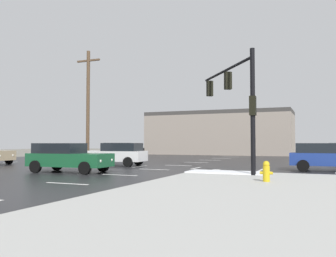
{
  "coord_description": "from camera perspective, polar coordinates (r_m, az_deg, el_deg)",
  "views": [
    {
      "loc": [
        9.15,
        -21.35,
        1.64
      ],
      "look_at": [
        -1.97,
        4.81,
        2.76
      ],
      "focal_mm": 37.96,
      "sensor_mm": 36.0,
      "label": 1
    }
  ],
  "objects": [
    {
      "name": "traffic_signal_mast",
      "position": [
        18.69,
        10.88,
        5.48
      ],
      "size": [
        4.01,
        5.44,
        5.89
      ],
      "rotation": [
        0.0,
        0.0,
        2.2
      ],
      "color": "black",
      "rests_on": "sidewalk_corner"
    },
    {
      "name": "strip_building_background",
      "position": [
        49.06,
        8.27,
        -0.77
      ],
      "size": [
        19.08,
        8.0,
        5.78
      ],
      "color": "gray",
      "rests_on": "ground_plane"
    },
    {
      "name": "snow_strip_curbside",
      "position": [
        17.9,
        9.62,
        -6.93
      ],
      "size": [
        4.0,
        1.6,
        0.06
      ],
      "primitive_type": "cube",
      "color": "white",
      "rests_on": "sidewalk_corner"
    },
    {
      "name": "fire_hydrant",
      "position": [
        14.19,
        15.51,
        -6.63
      ],
      "size": [
        0.48,
        0.26,
        0.79
      ],
      "color": "gold",
      "rests_on": "sidewalk_corner"
    },
    {
      "name": "utility_pole_far",
      "position": [
        30.14,
        -12.72,
        3.89
      ],
      "size": [
        2.2,
        0.28,
        9.24
      ],
      "color": "brown",
      "rests_on": "ground_plane"
    },
    {
      "name": "road_asphalt",
      "position": [
        23.29,
        -0.16,
        -6.27
      ],
      "size": [
        44.0,
        44.0,
        0.02
      ],
      "primitive_type": "cube",
      "color": "#232326",
      "rests_on": "ground_plane"
    },
    {
      "name": "sedan_black",
      "position": [
        39.22,
        -7.56,
        -3.39
      ],
      "size": [
        4.55,
        2.04,
        1.58
      ],
      "rotation": [
        0.0,
        0.0,
        -0.01
      ],
      "color": "black",
      "rests_on": "road_asphalt"
    },
    {
      "name": "sedan_green",
      "position": [
        20.13,
        -15.88,
        -4.41
      ],
      "size": [
        4.61,
        2.21,
        1.58
      ],
      "rotation": [
        0.0,
        0.0,
        0.05
      ],
      "color": "#195933",
      "rests_on": "road_asphalt"
    },
    {
      "name": "lane_markings",
      "position": [
        21.56,
        1.35,
        -6.55
      ],
      "size": [
        36.15,
        36.15,
        0.01
      ],
      "color": "silver",
      "rests_on": "road_asphalt"
    },
    {
      "name": "ground_plane",
      "position": [
        23.29,
        -0.16,
        -6.29
      ],
      "size": [
        120.0,
        120.0,
        0.0
      ],
      "primitive_type": "plane",
      "color": "slate"
    },
    {
      "name": "sedan_blue",
      "position": [
        21.94,
        24.48,
        -4.11
      ],
      "size": [
        4.54,
        2.03,
        1.58
      ],
      "rotation": [
        0.0,
        0.0,
        -0.0
      ],
      "color": "navy",
      "rests_on": "road_asphalt"
    },
    {
      "name": "sedan_white",
      "position": [
        25.02,
        -8.42,
        -4.03
      ],
      "size": [
        4.65,
        2.35,
        1.58
      ],
      "rotation": [
        0.0,
        0.0,
        3.23
      ],
      "color": "white",
      "rests_on": "road_asphalt"
    }
  ]
}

